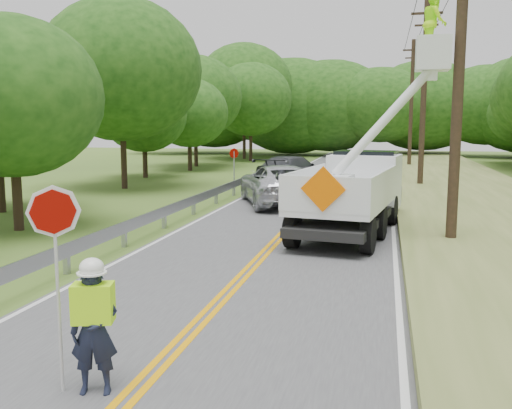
# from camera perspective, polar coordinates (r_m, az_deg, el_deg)

# --- Properties ---
(ground) EXTENTS (140.00, 140.00, 0.00)m
(ground) POSITION_cam_1_polar(r_m,az_deg,el_deg) (8.86, -9.01, -15.14)
(ground) COLOR #3E5622
(ground) RESTS_ON ground
(road) EXTENTS (7.20, 96.00, 0.03)m
(road) POSITION_cam_1_polar(r_m,az_deg,el_deg) (22.03, 4.65, -0.96)
(road) COLOR #47484A
(road) RESTS_ON ground
(guardrail) EXTENTS (0.18, 48.00, 0.77)m
(guardrail) POSITION_cam_1_polar(r_m,az_deg,el_deg) (23.72, -4.66, 1.02)
(guardrail) COLOR #9A9CA3
(guardrail) RESTS_ON ground
(utility_poles) EXTENTS (1.60, 43.30, 10.00)m
(utility_poles) POSITION_cam_1_polar(r_m,az_deg,el_deg) (24.69, 17.68, 11.91)
(utility_poles) COLOR black
(utility_poles) RESTS_ON ground
(tall_grass_verge) EXTENTS (7.00, 96.00, 0.30)m
(tall_grass_verge) POSITION_cam_1_polar(r_m,az_deg,el_deg) (22.15, 23.15, -1.18)
(tall_grass_verge) COLOR #57672D
(tall_grass_verge) RESTS_ON ground
(treeline_left) EXTENTS (10.55, 53.15, 11.50)m
(treeline_left) POSITION_cam_1_polar(r_m,az_deg,el_deg) (42.10, -6.51, 11.29)
(treeline_left) COLOR #332319
(treeline_left) RESTS_ON ground
(treeline_horizon) EXTENTS (57.11, 14.85, 12.33)m
(treeline_horizon) POSITION_cam_1_polar(r_m,az_deg,el_deg) (63.62, 13.09, 9.75)
(treeline_horizon) COLOR #184111
(treeline_horizon) RESTS_ON ground
(flagger) EXTENTS (1.06, 0.56, 2.72)m
(flagger) POSITION_cam_1_polar(r_m,az_deg,el_deg) (7.65, -16.22, -11.25)
(flagger) COLOR #191E33
(flagger) RESTS_ON road
(bucket_truck) EXTENTS (4.40, 7.50, 7.03)m
(bucket_truck) POSITION_cam_1_polar(r_m,az_deg,el_deg) (18.89, 10.56, 2.23)
(bucket_truck) COLOR black
(bucket_truck) RESTS_ON road
(suv_silver) EXTENTS (4.93, 6.80, 1.72)m
(suv_silver) POSITION_cam_1_polar(r_m,az_deg,el_deg) (24.57, 2.36, 2.05)
(suv_silver) COLOR silver
(suv_silver) RESTS_ON road
(suv_darkgrey) EXTENTS (3.81, 6.23, 1.69)m
(suv_darkgrey) POSITION_cam_1_polar(r_m,az_deg,el_deg) (32.40, 3.60, 3.49)
(suv_darkgrey) COLOR #383A3F
(suv_darkgrey) RESTS_ON road
(stop_sign_permanent) EXTENTS (0.39, 0.35, 2.33)m
(stop_sign_permanent) POSITION_cam_1_polar(r_m,az_deg,el_deg) (27.44, -2.24, 4.05)
(stop_sign_permanent) COLOR #9A9CA3
(stop_sign_permanent) RESTS_ON ground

